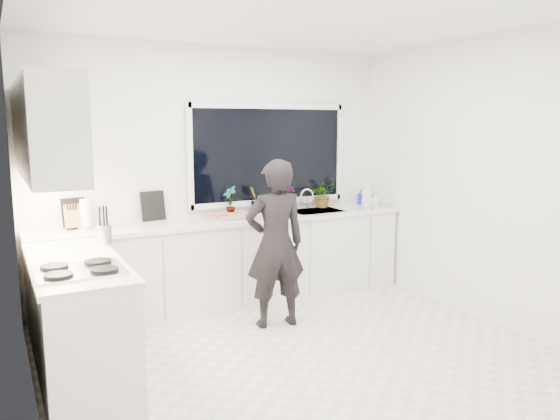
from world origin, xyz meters
TOP-DOWN VIEW (x-y plane):
  - floor at (0.00, 0.00)m, footprint 4.00×3.50m
  - wall_back at (0.00, 1.76)m, footprint 4.00×0.02m
  - wall_left at (-2.01, 0.00)m, footprint 0.02×3.50m
  - wall_right at (2.01, 0.00)m, footprint 0.02×3.50m
  - ceiling at (0.00, 0.00)m, footprint 4.00×3.50m
  - window at (0.60, 1.73)m, footprint 1.80×0.02m
  - base_cabinets_back at (0.00, 1.45)m, footprint 3.92×0.58m
  - base_cabinets_left at (-1.67, 0.35)m, footprint 0.58×1.60m
  - countertop_back at (0.00, 1.44)m, footprint 3.94×0.62m
  - countertop_left at (-1.67, 0.35)m, footprint 0.62×1.60m
  - upper_cabinets at (-1.79, 0.70)m, footprint 0.34×2.10m
  - sink at (1.05, 1.45)m, footprint 0.58×0.42m
  - faucet at (1.05, 1.65)m, footprint 0.03×0.03m
  - stovetop at (-1.69, -0.00)m, footprint 0.56×0.48m
  - person at (0.13, 0.67)m, footprint 0.62×0.45m
  - pizza_tray at (-0.03, 1.42)m, footprint 0.53×0.42m
  - pizza at (-0.03, 1.42)m, footprint 0.48×0.37m
  - watering_can at (1.82, 1.61)m, footprint 0.17×0.17m
  - paper_towel_roll at (-1.40, 1.55)m, footprint 0.14×0.14m
  - knife_block at (-1.52, 1.59)m, footprint 0.13×0.10m
  - utensil_crock at (-1.38, 0.80)m, footprint 0.14×0.14m
  - picture_frame_large at (-1.49, 1.69)m, footprint 0.22×0.06m
  - picture_frame_small at (-0.74, 1.69)m, footprint 0.25×0.06m
  - herb_plants at (0.83, 1.61)m, footprint 1.41×0.32m
  - soap_bottles at (1.67, 1.30)m, footprint 0.25×0.16m

SIDE VIEW (x-z plane):
  - floor at x=0.00m, z-range -0.02..0.00m
  - base_cabinets_back at x=0.00m, z-range 0.00..0.88m
  - base_cabinets_left at x=-1.67m, z-range 0.00..0.88m
  - person at x=0.13m, z-range 0.00..1.57m
  - sink at x=1.05m, z-range 0.80..0.94m
  - countertop_back at x=0.00m, z-range 0.88..0.92m
  - countertop_left at x=-1.67m, z-range 0.88..0.92m
  - stovetop at x=-1.69m, z-range 0.92..0.95m
  - pizza_tray at x=-0.03m, z-range 0.92..0.95m
  - pizza at x=-0.03m, z-range 0.95..0.96m
  - watering_can at x=1.82m, z-range 0.92..1.05m
  - utensil_crock at x=-1.38m, z-range 0.92..1.08m
  - faucet at x=1.05m, z-range 0.92..1.14m
  - knife_block at x=-1.52m, z-range 0.92..1.14m
  - paper_towel_roll at x=-1.40m, z-range 0.92..1.18m
  - picture_frame_large at x=-1.49m, z-range 0.92..1.20m
  - herb_plants at x=0.83m, z-range 0.91..1.23m
  - soap_bottles at x=1.67m, z-range 0.91..1.23m
  - picture_frame_small at x=-0.74m, z-range 0.92..1.22m
  - wall_back at x=0.00m, z-range 0.00..2.70m
  - wall_left at x=-2.01m, z-range 0.00..2.70m
  - wall_right at x=2.01m, z-range 0.00..2.70m
  - window at x=0.60m, z-range 1.05..2.05m
  - upper_cabinets at x=-1.79m, z-range 1.50..2.20m
  - ceiling at x=0.00m, z-range 2.70..2.72m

